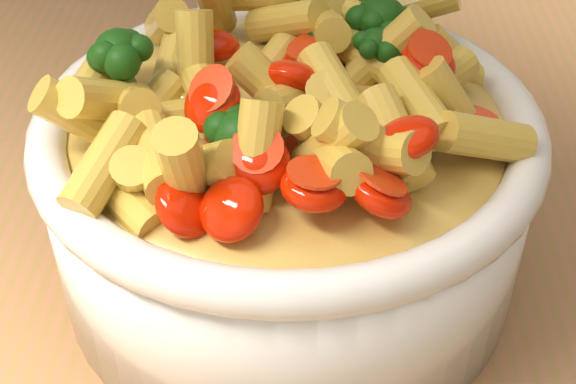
{
  "coord_description": "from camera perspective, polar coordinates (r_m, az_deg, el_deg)",
  "views": [
    {
      "loc": [
        0.01,
        -0.43,
        1.25
      ],
      "look_at": [
        -0.01,
        -0.08,
        0.96
      ],
      "focal_mm": 50.0,
      "sensor_mm": 36.0,
      "label": 1
    }
  ],
  "objects": [
    {
      "name": "pasta_salad",
      "position": [
        0.42,
        -0.0,
        8.03
      ],
      "size": [
        0.22,
        0.22,
        0.05
      ],
      "color": "gold",
      "rests_on": "serving_bowl"
    },
    {
      "name": "table",
      "position": [
        0.62,
        0.78,
        -7.07
      ],
      "size": [
        1.2,
        0.8,
        0.9
      ],
      "color": "#A96F48",
      "rests_on": "ground"
    },
    {
      "name": "serving_bowl",
      "position": [
        0.46,
        -0.0,
        0.14
      ],
      "size": [
        0.28,
        0.28,
        0.12
      ],
      "color": "silver",
      "rests_on": "table"
    }
  ]
}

